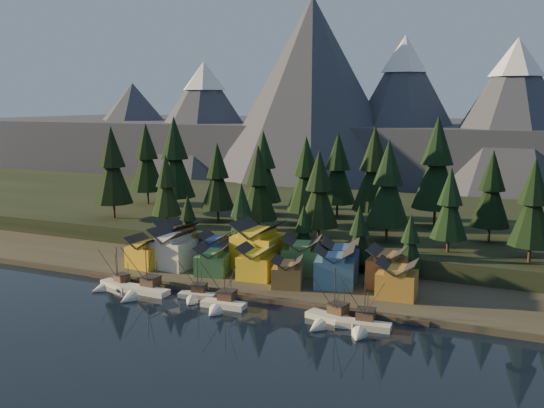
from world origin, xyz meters
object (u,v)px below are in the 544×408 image
at_px(boat_5, 329,313).
at_px(house_front_1, 173,247).
at_px(boat_0, 112,280).
at_px(house_back_0, 177,239).
at_px(boat_2, 195,290).
at_px(boat_6, 363,319).
at_px(boat_1, 141,285).
at_px(house_back_1, 215,248).
at_px(boat_3, 221,298).
at_px(house_front_0, 145,251).

relative_size(boat_5, house_front_1, 1.20).
distance_m(boat_0, house_back_0, 23.97).
height_order(boat_5, house_front_1, house_front_1).
height_order(boat_5, house_back_0, house_back_0).
relative_size(boat_2, boat_6, 0.87).
height_order(boat_6, house_front_1, house_front_1).
bearing_deg(boat_1, boat_0, 173.13).
relative_size(boat_2, house_back_0, 0.98).
bearing_deg(house_back_1, boat_1, -107.82).
bearing_deg(house_front_1, boat_6, -13.99).
relative_size(boat_2, house_back_1, 1.28).
xyz_separation_m(boat_0, boat_3, (29.30, -2.25, 0.34)).
distance_m(boat_3, house_back_1, 28.98).
bearing_deg(house_back_1, house_front_0, -153.06).
bearing_deg(house_front_1, boat_2, -39.77).
bearing_deg(boat_0, house_front_0, 108.96).
height_order(boat_0, boat_5, boat_5).
distance_m(boat_1, boat_2, 12.51).
bearing_deg(house_front_1, boat_3, -33.22).
bearing_deg(house_front_1, house_back_1, 44.19).
bearing_deg(house_back_1, boat_5, -37.35).
bearing_deg(boat_2, house_front_1, 124.74).
relative_size(boat_3, house_back_1, 1.46).
relative_size(boat_1, house_back_1, 1.60).
xyz_separation_m(house_front_0, house_back_1, (14.26, 9.14, 0.19)).
bearing_deg(boat_5, boat_6, 6.25).
relative_size(boat_5, house_back_1, 1.52).
bearing_deg(house_front_0, boat_2, -24.05).
height_order(boat_0, boat_3, boat_3).
relative_size(boat_0, house_front_0, 1.24).
bearing_deg(house_back_0, boat_3, -29.86).
xyz_separation_m(boat_5, house_back_1, (-37.70, 23.24, 3.59)).
bearing_deg(boat_0, house_back_0, 102.93).
xyz_separation_m(boat_3, house_back_1, (-15.17, 24.46, 3.42)).
bearing_deg(boat_1, house_front_0, 124.64).
bearing_deg(house_front_0, boat_5, -9.67).
bearing_deg(boat_5, boat_1, -165.20).
relative_size(house_front_1, house_back_0, 0.97).
xyz_separation_m(boat_3, house_front_1, (-23.07, 17.93, 4.33)).
bearing_deg(house_front_0, house_front_1, 27.84).
distance_m(boat_5, house_back_1, 44.43).
distance_m(boat_2, boat_6, 37.43).
height_order(house_front_1, house_back_1, house_front_1).
distance_m(boat_0, boat_2, 21.34).
distance_m(boat_2, house_front_0, 24.90).
height_order(boat_1, house_front_1, house_front_1).
bearing_deg(boat_0, boat_5, 17.24).
distance_m(house_front_1, house_back_0, 8.71).
relative_size(boat_5, house_front_0, 1.46).
bearing_deg(boat_1, boat_3, 0.22).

